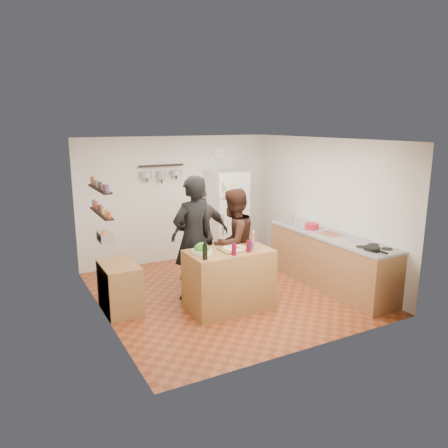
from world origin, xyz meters
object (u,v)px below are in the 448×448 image
pepper_mill (253,240)px  wine_bottle (205,252)px  person_left (193,238)px  counter_run (329,261)px  fridge (227,215)px  salt_canister (251,246)px  skillet (372,248)px  red_bowl (312,226)px  salad_bowl (202,252)px  wall_clock (219,153)px  prep_island (229,279)px  side_table (120,287)px  person_back (200,235)px  person_center (233,242)px

pepper_mill → wine_bottle: bearing=-164.1°
person_left → pepper_mill: bearing=131.9°
counter_run → fridge: fridge is taller
salt_canister → counter_run: size_ratio=0.04×
skillet → fridge: fridge is taller
pepper_mill → red_bowl: size_ratio=0.78×
salad_bowl → wall_clock: (1.63, 2.57, 1.21)m
pepper_mill → counter_run: size_ratio=0.07×
prep_island → person_left: bearing=116.9°
side_table → wine_bottle: bearing=-42.8°
person_left → red_bowl: bearing=163.9°
salad_bowl → person_back: person_back is taller
wine_bottle → person_back: person_back is taller
person_left → wall_clock: wall_clock is taller
counter_run → wall_clock: size_ratio=8.77×
salt_canister → person_center: person_center is taller
salad_bowl → person_center: 0.86m
salad_bowl → red_bowl: 2.36m
wine_bottle → person_left: 0.85m
skillet → red_bowl: 1.45m
person_back → side_table: 1.68m
side_table → person_left: bearing=-3.8°
person_back → wall_clock: (1.15, 1.50, 1.26)m
pepper_mill → wall_clock: bearing=73.5°
salt_canister → wall_clock: 3.12m
wine_bottle → skillet: wine_bottle is taller
red_bowl → skillet: bearing=-92.0°
fridge → skillet: bearing=-78.9°
pepper_mill → person_back: (-0.39, 1.07, -0.12)m
wall_clock → counter_run: bearing=-74.1°
wine_bottle → fridge: (1.71, 2.51, -0.12)m
salt_canister → counter_run: 1.74m
person_left → salt_canister: bearing=118.1°
person_center → counter_run: size_ratio=0.66×
salt_canister → fridge: bearing=69.3°
pepper_mill → fridge: size_ratio=0.11×
salt_canister → salad_bowl: bearing=166.7°
skillet → wall_clock: (-0.65, 3.63, 1.21)m
person_back → red_bowl: person_back is taller
person_center → person_back: size_ratio=0.98×
wall_clock → side_table: bearing=-144.2°
salad_bowl → wine_bottle: size_ratio=1.33×
salad_bowl → pepper_mill: pepper_mill is taller
red_bowl → wall_clock: (-0.70, 2.19, 1.18)m
salt_canister → red_bowl: 1.71m
salt_canister → counter_run: bearing=3.9°
wine_bottle → pepper_mill: 0.99m
pepper_mill → fridge: 2.37m
prep_island → pepper_mill: 0.71m
skillet → person_back: bearing=130.3°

